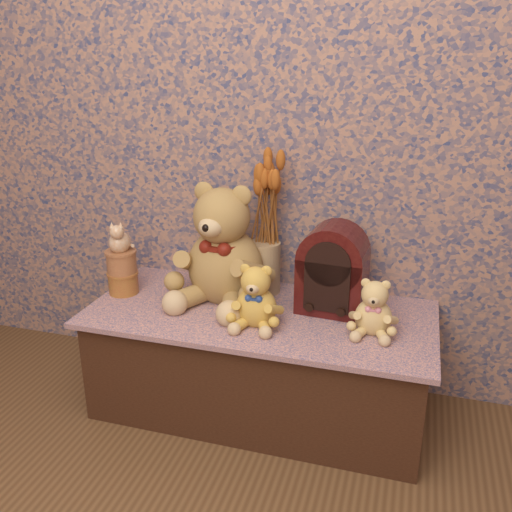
{
  "coord_description": "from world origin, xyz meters",
  "views": [
    {
      "loc": [
        0.52,
        -0.6,
        1.34
      ],
      "look_at": [
        0.0,
        1.16,
        0.66
      ],
      "focal_mm": 38.74,
      "sensor_mm": 36.0,
      "label": 1
    }
  ],
  "objects_px": {
    "biscuit_tin_lower": "(123,283)",
    "teddy_medium": "(256,292)",
    "teddy_small": "(374,304)",
    "teddy_large": "(225,238)",
    "cat_figurine": "(119,236)",
    "cathedral_radio": "(333,268)",
    "ceramic_vase": "(265,267)"
  },
  "relations": [
    {
      "from": "biscuit_tin_lower",
      "to": "teddy_medium",
      "type": "bearing_deg",
      "value": -10.08
    },
    {
      "from": "teddy_medium",
      "to": "biscuit_tin_lower",
      "type": "xyz_separation_m",
      "value": [
        -0.59,
        0.11,
        -0.08
      ]
    },
    {
      "from": "teddy_medium",
      "to": "teddy_small",
      "type": "xyz_separation_m",
      "value": [
        0.41,
        0.05,
        -0.02
      ]
    },
    {
      "from": "teddy_large",
      "to": "teddy_medium",
      "type": "distance_m",
      "value": 0.29
    },
    {
      "from": "biscuit_tin_lower",
      "to": "cat_figurine",
      "type": "height_order",
      "value": "cat_figurine"
    },
    {
      "from": "cathedral_radio",
      "to": "biscuit_tin_lower",
      "type": "distance_m",
      "value": 0.85
    },
    {
      "from": "teddy_small",
      "to": "biscuit_tin_lower",
      "type": "bearing_deg",
      "value": 177.19
    },
    {
      "from": "teddy_large",
      "to": "teddy_small",
      "type": "distance_m",
      "value": 0.62
    },
    {
      "from": "teddy_small",
      "to": "cat_figurine",
      "type": "relative_size",
      "value": 1.63
    },
    {
      "from": "ceramic_vase",
      "to": "cat_figurine",
      "type": "distance_m",
      "value": 0.59
    },
    {
      "from": "cat_figurine",
      "to": "teddy_small",
      "type": "bearing_deg",
      "value": -20.37
    },
    {
      "from": "teddy_large",
      "to": "cathedral_radio",
      "type": "xyz_separation_m",
      "value": [
        0.42,
        0.01,
        -0.08
      ]
    },
    {
      "from": "cathedral_radio",
      "to": "cat_figurine",
      "type": "relative_size",
      "value": 2.57
    },
    {
      "from": "teddy_large",
      "to": "teddy_medium",
      "type": "height_order",
      "value": "teddy_large"
    },
    {
      "from": "teddy_small",
      "to": "ceramic_vase",
      "type": "xyz_separation_m",
      "value": [
        -0.46,
        0.23,
        -0.0
      ]
    },
    {
      "from": "cathedral_radio",
      "to": "teddy_small",
      "type": "bearing_deg",
      "value": -35.12
    },
    {
      "from": "ceramic_vase",
      "to": "biscuit_tin_lower",
      "type": "relative_size",
      "value": 1.76
    },
    {
      "from": "teddy_large",
      "to": "cat_figurine",
      "type": "height_order",
      "value": "teddy_large"
    },
    {
      "from": "teddy_small",
      "to": "biscuit_tin_lower",
      "type": "xyz_separation_m",
      "value": [
        -1.0,
        0.05,
        -0.06
      ]
    },
    {
      "from": "teddy_medium",
      "to": "cathedral_radio",
      "type": "bearing_deg",
      "value": 35.18
    },
    {
      "from": "cathedral_radio",
      "to": "ceramic_vase",
      "type": "relative_size",
      "value": 1.61
    },
    {
      "from": "teddy_medium",
      "to": "cathedral_radio",
      "type": "distance_m",
      "value": 0.31
    },
    {
      "from": "cathedral_radio",
      "to": "cat_figurine",
      "type": "distance_m",
      "value": 0.84
    },
    {
      "from": "biscuit_tin_lower",
      "to": "cat_figurine",
      "type": "bearing_deg",
      "value": 0.0
    },
    {
      "from": "teddy_medium",
      "to": "ceramic_vase",
      "type": "height_order",
      "value": "teddy_medium"
    },
    {
      "from": "cathedral_radio",
      "to": "cat_figurine",
      "type": "xyz_separation_m",
      "value": [
        -0.83,
        -0.08,
        0.07
      ]
    },
    {
      "from": "ceramic_vase",
      "to": "biscuit_tin_lower",
      "type": "height_order",
      "value": "ceramic_vase"
    },
    {
      "from": "ceramic_vase",
      "to": "teddy_large",
      "type": "bearing_deg",
      "value": -142.83
    },
    {
      "from": "teddy_large",
      "to": "teddy_small",
      "type": "height_order",
      "value": "teddy_large"
    },
    {
      "from": "teddy_small",
      "to": "cat_figurine",
      "type": "xyz_separation_m",
      "value": [
        -1.0,
        0.05,
        0.14
      ]
    },
    {
      "from": "teddy_small",
      "to": "cathedral_radio",
      "type": "bearing_deg",
      "value": 141.06
    },
    {
      "from": "teddy_medium",
      "to": "cathedral_radio",
      "type": "relative_size",
      "value": 0.72
    }
  ]
}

